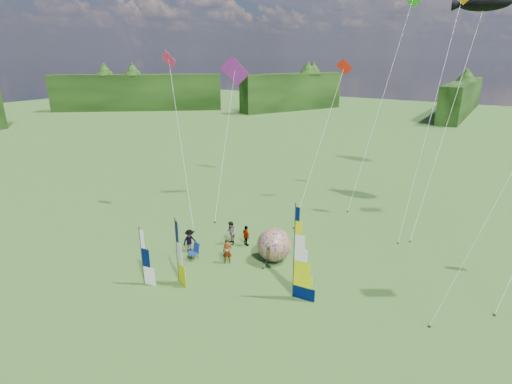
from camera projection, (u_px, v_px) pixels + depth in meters
The scene contains 17 objects.
ground at pixel (231, 316), 20.80m from camera, with size 220.00×220.00×0.00m, color #486124.
treeline_ring at pixel (229, 247), 19.49m from camera, with size 210.00×210.00×8.00m, color #325D1C, non-canonical shape.
feather_banner_main at pixel (294, 253), 21.59m from camera, with size 1.46×0.10×5.43m, color #000C38, non-canonical shape.
side_banner_left at pixel (177, 252), 23.29m from camera, with size 1.10×0.10×4.01m, color #C8D704, non-canonical shape.
side_banner_far at pixel (142, 257), 23.20m from camera, with size 1.03×0.10×3.51m, color white, non-canonical shape.
bol_inflatable at pixel (274, 245), 26.07m from camera, with size 2.24×2.24×2.24m, color #130174.
spectator_a at pixel (227, 252), 25.83m from camera, with size 0.59×0.39×1.63m, color #66594C.
spectator_b at pixel (231, 233), 28.35m from camera, with size 0.84×0.41×1.73m, color #66594C.
spectator_c at pixel (190, 241), 27.30m from camera, with size 1.06×0.39×1.64m, color #66594C.
spectator_d at pixel (246, 236), 28.21m from camera, with size 0.89×0.36×1.52m, color #66594C.
camp_chair at pixel (193, 252), 26.35m from camera, with size 0.66×0.66×1.15m, color navy, non-canonical shape.
kite_whale at pixel (452, 102), 30.71m from camera, with size 4.87×16.69×18.84m, color black, non-canonical shape.
kite_rainbow_delta at pixel (225, 130), 33.62m from camera, with size 7.38×11.64×13.70m, color red, non-canonical shape.
small_kite_red at pixel (321, 137), 32.69m from camera, with size 2.52×11.35×13.04m, color red, non-canonical shape.
small_kite_orange at pixel (432, 109), 28.63m from camera, with size 3.29×10.41×18.37m, color orange, non-canonical shape.
small_kite_pink at pixel (180, 135), 31.37m from camera, with size 7.90×6.53×13.72m, color #EA2657, non-canonical shape.
small_kite_green at pixel (382, 95), 35.52m from camera, with size 3.30×13.51×18.94m, color green, non-canonical shape.
Camera 1 is at (10.61, -14.01, 12.94)m, focal length 28.00 mm.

